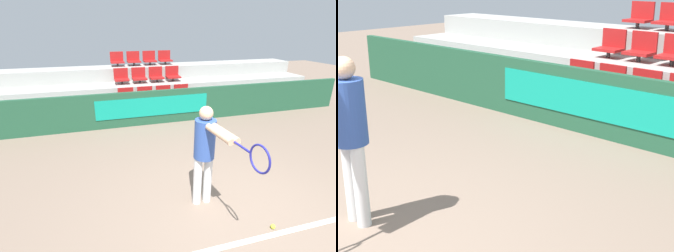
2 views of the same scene
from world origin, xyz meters
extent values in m
cube|color=#1E4C33|center=(0.00, 4.19, 0.48)|extent=(12.19, 0.12, 0.97)
cube|color=#0F937A|center=(-0.22, 4.12, 0.53)|extent=(3.19, 0.02, 0.53)
cube|color=#9E9E99|center=(0.00, 4.76, 0.22)|extent=(11.79, 0.98, 0.43)
cube|color=#9E9E99|center=(0.00, 5.74, 0.43)|extent=(11.79, 0.98, 0.87)
cylinder|color=#333333|center=(-0.88, 4.81, 0.49)|extent=(0.07, 0.07, 0.12)
cube|color=#A31919|center=(-0.88, 4.81, 0.58)|extent=(0.46, 0.37, 0.05)
cube|color=#A31919|center=(-0.88, 4.98, 0.76)|extent=(0.46, 0.04, 0.32)
cylinder|color=#333333|center=(-0.29, 4.81, 0.49)|extent=(0.07, 0.07, 0.12)
cube|color=#A31919|center=(-0.29, 4.81, 0.58)|extent=(0.46, 0.37, 0.05)
cube|color=#A31919|center=(-0.29, 4.98, 0.76)|extent=(0.46, 0.04, 0.32)
cylinder|color=#333333|center=(0.29, 4.81, 0.49)|extent=(0.07, 0.07, 0.12)
cube|color=#A31919|center=(0.29, 4.81, 0.58)|extent=(0.46, 0.37, 0.05)
cube|color=#A31919|center=(0.29, 4.98, 0.76)|extent=(0.46, 0.04, 0.32)
cylinder|color=#333333|center=(-0.88, 5.79, 0.93)|extent=(0.07, 0.07, 0.12)
cube|color=#A31919|center=(-0.88, 5.79, 1.01)|extent=(0.46, 0.37, 0.05)
cube|color=#A31919|center=(-0.88, 5.96, 1.20)|extent=(0.46, 0.04, 0.32)
cylinder|color=#333333|center=(-0.29, 5.79, 0.93)|extent=(0.07, 0.07, 0.12)
cube|color=#A31919|center=(-0.29, 5.79, 1.01)|extent=(0.46, 0.37, 0.05)
cube|color=#A31919|center=(-0.29, 5.96, 1.20)|extent=(0.46, 0.04, 0.32)
cylinder|color=#333333|center=(0.29, 5.79, 0.93)|extent=(0.07, 0.07, 0.12)
cube|color=#A31919|center=(0.29, 5.79, 1.01)|extent=(0.46, 0.37, 0.05)
cylinder|color=#333333|center=(-0.88, 6.77, 1.36)|extent=(0.07, 0.07, 0.12)
cube|color=#A31919|center=(-0.88, 6.77, 1.44)|extent=(0.46, 0.37, 0.05)
cube|color=#A31919|center=(-0.88, 6.93, 1.63)|extent=(0.46, 0.04, 0.32)
cylinder|color=#333333|center=(-0.29, 6.77, 1.36)|extent=(0.07, 0.07, 0.12)
cube|color=#A31919|center=(-0.29, 6.77, 1.44)|extent=(0.46, 0.37, 0.05)
cube|color=#A31919|center=(-0.29, 6.93, 1.63)|extent=(0.46, 0.04, 0.32)
cylinder|color=silver|center=(-0.40, 0.48, 0.40)|extent=(0.13, 0.13, 0.80)
cylinder|color=silver|center=(-0.23, 0.48, 0.40)|extent=(0.13, 0.13, 0.80)
cylinder|color=#2D4C99|center=(-0.32, 0.48, 1.10)|extent=(0.31, 0.31, 0.60)
sphere|color=tan|center=(-0.32, 0.48, 1.50)|extent=(0.20, 0.20, 0.20)
camera|label=1|loc=(-1.83, -2.72, 2.65)|focal=28.00mm
camera|label=2|loc=(3.44, -1.47, 2.26)|focal=50.00mm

